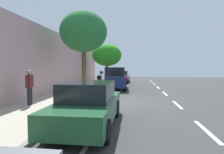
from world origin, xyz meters
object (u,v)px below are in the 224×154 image
at_px(bicycle_at_curb, 103,91).
at_px(cyclist_with_backpack, 101,80).
at_px(parked_sedan_red_nearest, 122,77).
at_px(parked_sedan_green_mid, 88,104).
at_px(parked_suv_dark_blue_second, 116,78).
at_px(street_tree_near_cyclist, 107,55).
at_px(street_tree_mid_block, 84,32).
at_px(pedestrian_on_phone, 30,85).

height_order(bicycle_at_curb, cyclist_with_backpack, cyclist_with_backpack).
relative_size(parked_sedan_red_nearest, parked_sedan_green_mid, 1.02).
bearing_deg(parked_suv_dark_blue_second, parked_sedan_red_nearest, -90.21).
bearing_deg(street_tree_near_cyclist, parked_sedan_green_mid, 96.42).
xyz_separation_m(street_tree_mid_block, pedestrian_on_phone, (1.72, 3.85, -3.26)).
xyz_separation_m(cyclist_with_backpack, street_tree_near_cyclist, (1.05, -9.81, 2.40)).
relative_size(bicycle_at_curb, street_tree_mid_block, 0.24).
xyz_separation_m(street_tree_near_cyclist, street_tree_mid_block, (0.00, 10.65, 0.91)).
relative_size(cyclist_with_backpack, street_tree_near_cyclist, 0.37).
bearing_deg(street_tree_near_cyclist, cyclist_with_backpack, 96.08).
xyz_separation_m(parked_sedan_red_nearest, street_tree_near_cyclist, (1.74, 1.25, 2.73)).
bearing_deg(parked_sedan_green_mid, cyclist_with_backpack, -83.12).
distance_m(parked_sedan_red_nearest, street_tree_near_cyclist, 3.47).
bearing_deg(street_tree_mid_block, parked_sedan_red_nearest, -98.34).
relative_size(cyclist_with_backpack, pedestrian_on_phone, 1.01).
bearing_deg(bicycle_at_curb, parked_sedan_red_nearest, -92.40).
relative_size(parked_sedan_red_nearest, cyclist_with_backpack, 2.54).
bearing_deg(bicycle_at_curb, cyclist_with_backpack, -63.42).
bearing_deg(cyclist_with_backpack, parked_sedan_red_nearest, -93.61).
height_order(cyclist_with_backpack, pedestrian_on_phone, pedestrian_on_phone).
bearing_deg(cyclist_with_backpack, parked_suv_dark_blue_second, -100.31).
relative_size(parked_sedan_green_mid, street_tree_near_cyclist, 0.93).
xyz_separation_m(bicycle_at_curb, cyclist_with_backpack, (0.22, -0.43, 0.72)).
height_order(bicycle_at_curb, street_tree_mid_block, street_tree_mid_block).
bearing_deg(street_tree_near_cyclist, pedestrian_on_phone, 83.25).
height_order(parked_sedan_green_mid, bicycle_at_curb, parked_sedan_green_mid).
bearing_deg(cyclist_with_backpack, street_tree_mid_block, 38.61).
height_order(parked_sedan_red_nearest, parked_suv_dark_blue_second, parked_suv_dark_blue_second).
height_order(bicycle_at_curb, street_tree_near_cyclist, street_tree_near_cyclist).
relative_size(parked_sedan_red_nearest, bicycle_at_curb, 3.35).
height_order(street_tree_mid_block, pedestrian_on_phone, street_tree_mid_block).
height_order(cyclist_with_backpack, street_tree_near_cyclist, street_tree_near_cyclist).
relative_size(parked_suv_dark_blue_second, pedestrian_on_phone, 2.75).
distance_m(street_tree_near_cyclist, street_tree_mid_block, 10.69).
height_order(parked_suv_dark_blue_second, parked_sedan_green_mid, parked_suv_dark_blue_second).
distance_m(parked_sedan_green_mid, street_tree_mid_block, 7.60).
relative_size(bicycle_at_curb, cyclist_with_backpack, 0.76).
bearing_deg(street_tree_near_cyclist, parked_suv_dark_blue_second, 105.68).
relative_size(parked_sedan_green_mid, pedestrian_on_phone, 2.53).
bearing_deg(parked_suv_dark_blue_second, parked_sedan_green_mid, 91.05).
xyz_separation_m(parked_sedan_green_mid, bicycle_at_curb, (0.66, -6.80, -0.39)).
height_order(parked_suv_dark_blue_second, bicycle_at_curb, parked_suv_dark_blue_second).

